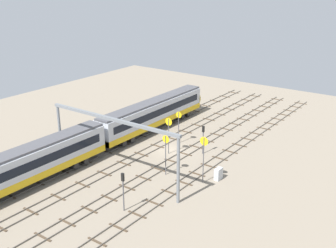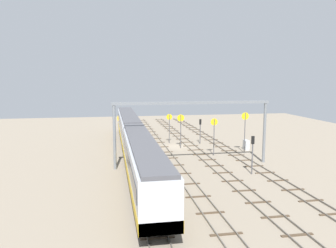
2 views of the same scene
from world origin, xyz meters
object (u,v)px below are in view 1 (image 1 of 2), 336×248
at_px(train, 102,135).
at_px(relay_cabinet, 218,174).
at_px(overhead_gantry, 112,133).
at_px(signal_light_trackside_departure, 123,186).
at_px(speed_sign_near_foreground, 169,130).
at_px(signal_light_trackside_approach, 203,136).
at_px(speed_sign_mid_trackside, 179,123).
at_px(speed_sign_far_trackside, 166,149).
at_px(speed_sign_distant_end, 204,153).

height_order(train, relay_cabinet, train).
relative_size(overhead_gantry, signal_light_trackside_departure, 4.45).
xyz_separation_m(speed_sign_near_foreground, signal_light_trackside_approach, (2.82, -3.95, -0.85)).
bearing_deg(signal_light_trackside_approach, speed_sign_mid_trackside, 76.10).
relative_size(speed_sign_far_trackside, signal_light_trackside_departure, 1.20).
height_order(speed_sign_mid_trackside, speed_sign_distant_end, speed_sign_distant_end).
bearing_deg(speed_sign_distant_end, overhead_gantry, 121.37).
xyz_separation_m(speed_sign_near_foreground, speed_sign_distant_end, (-4.77, -8.58, 0.40)).
distance_m(train, overhead_gantry, 9.47).
relative_size(speed_sign_distant_end, signal_light_trackside_approach, 1.44).
bearing_deg(speed_sign_far_trackside, relay_cabinet, -65.95).
bearing_deg(signal_light_trackside_departure, speed_sign_far_trackside, 8.60).
distance_m(overhead_gantry, speed_sign_far_trackside, 7.07).
bearing_deg(speed_sign_near_foreground, overhead_gantry, 175.77).
relative_size(speed_sign_near_foreground, speed_sign_distant_end, 0.89).
xyz_separation_m(speed_sign_mid_trackside, speed_sign_distant_end, (-8.84, -9.66, 0.72)).
relative_size(overhead_gantry, speed_sign_near_foreground, 3.71).
relative_size(speed_sign_near_foreground, signal_light_trackside_approach, 1.28).
height_order(train, overhead_gantry, overhead_gantry).
xyz_separation_m(overhead_gantry, relay_cabinet, (7.56, -10.46, -5.47)).
xyz_separation_m(speed_sign_far_trackside, relay_cabinet, (2.72, -6.09, -2.75)).
bearing_deg(speed_sign_near_foreground, relay_cabinet, -106.75).
xyz_separation_m(train, signal_light_trackside_departure, (-10.05, -12.84, 0.26)).
height_order(overhead_gantry, relay_cabinet, overhead_gantry).
bearing_deg(signal_light_trackside_approach, relay_cabinet, -135.00).
relative_size(overhead_gantry, speed_sign_mid_trackside, 3.98).
xyz_separation_m(signal_light_trackside_departure, relay_cabinet, (12.34, -4.63, -2.16)).
xyz_separation_m(speed_sign_distant_end, signal_light_trackside_approach, (7.59, 4.63, -1.25)).
xyz_separation_m(train, relay_cabinet, (2.29, -17.47, -1.90)).
relative_size(speed_sign_far_trackside, relay_cabinet, 3.52).
distance_m(speed_sign_far_trackside, signal_light_trackside_departure, 9.75).
bearing_deg(relay_cabinet, speed_sign_distant_end, 149.17).
xyz_separation_m(speed_sign_far_trackside, speed_sign_distant_end, (0.86, -4.98, 0.49)).
distance_m(signal_light_trackside_approach, signal_light_trackside_departure, 18.11).
bearing_deg(speed_sign_far_trackside, signal_light_trackside_departure, -171.40).
bearing_deg(relay_cabinet, train, 97.48).
distance_m(speed_sign_near_foreground, speed_sign_distant_end, 9.82).
bearing_deg(speed_sign_mid_trackside, signal_light_trackside_approach, -103.90).
height_order(speed_sign_distant_end, relay_cabinet, speed_sign_distant_end).
xyz_separation_m(speed_sign_mid_trackside, signal_light_trackside_approach, (-1.24, -5.03, -0.53)).
relative_size(speed_sign_mid_trackside, speed_sign_far_trackside, 0.93).
bearing_deg(relay_cabinet, speed_sign_far_trackside, 114.05).
height_order(speed_sign_near_foreground, relay_cabinet, speed_sign_near_foreground).
bearing_deg(signal_light_trackside_approach, speed_sign_far_trackside, 177.64).
distance_m(speed_sign_mid_trackside, relay_cabinet, 13.08).
distance_m(overhead_gantry, signal_light_trackside_approach, 14.53).
height_order(overhead_gantry, speed_sign_near_foreground, overhead_gantry).
xyz_separation_m(overhead_gantry, signal_light_trackside_departure, (-4.78, -5.83, -3.31)).
xyz_separation_m(speed_sign_near_foreground, speed_sign_far_trackside, (-5.63, -3.60, -0.09)).
distance_m(overhead_gantry, relay_cabinet, 14.02).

